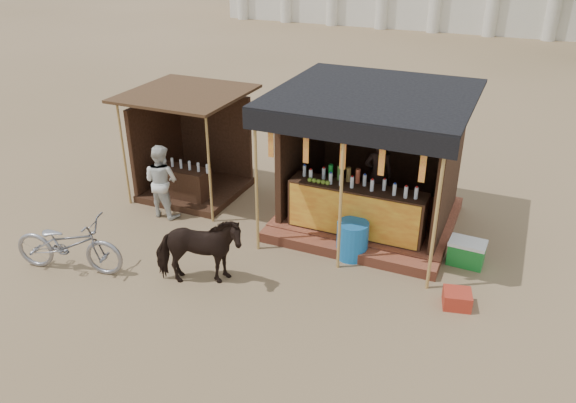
# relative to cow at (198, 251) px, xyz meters

# --- Properties ---
(ground) EXTENTS (120.00, 120.00, 0.00)m
(ground) POSITION_rel_cow_xyz_m (1.00, -0.14, -0.64)
(ground) COLOR #846B4C
(ground) RESTS_ON ground
(main_stall) EXTENTS (3.60, 3.61, 2.78)m
(main_stall) POSITION_rel_cow_xyz_m (2.00, 3.22, 0.39)
(main_stall) COLOR #984A32
(main_stall) RESTS_ON ground
(secondary_stall) EXTENTS (2.40, 2.40, 2.38)m
(secondary_stall) POSITION_rel_cow_xyz_m (-2.17, 3.10, 0.21)
(secondary_stall) COLOR #3D2216
(secondary_stall) RESTS_ON ground
(cow) EXTENTS (1.66, 1.25, 1.27)m
(cow) POSITION_rel_cow_xyz_m (0.00, 0.00, 0.00)
(cow) COLOR black
(cow) RESTS_ON ground
(motorbike) EXTENTS (2.11, 1.13, 1.05)m
(motorbike) POSITION_rel_cow_xyz_m (-2.32, -0.56, -0.11)
(motorbike) COLOR gray
(motorbike) RESTS_ON ground
(bystander) EXTENTS (0.81, 0.65, 1.57)m
(bystander) POSITION_rel_cow_xyz_m (-2.03, 1.86, 0.15)
(bystander) COLOR silver
(bystander) RESTS_ON ground
(blue_barrel) EXTENTS (0.77, 0.77, 0.71)m
(blue_barrel) POSITION_rel_cow_xyz_m (2.11, 1.86, -0.28)
(blue_barrel) COLOR #1763AE
(blue_barrel) RESTS_ON ground
(red_crate) EXTENTS (0.52, 0.49, 0.27)m
(red_crate) POSITION_rel_cow_xyz_m (4.13, 1.11, -0.50)
(red_crate) COLOR #9E291A
(red_crate) RESTS_ON ground
(cooler) EXTENTS (0.66, 0.47, 0.46)m
(cooler) POSITION_rel_cow_xyz_m (4.08, 2.46, -0.40)
(cooler) COLOR #1B7B2B
(cooler) RESTS_ON ground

